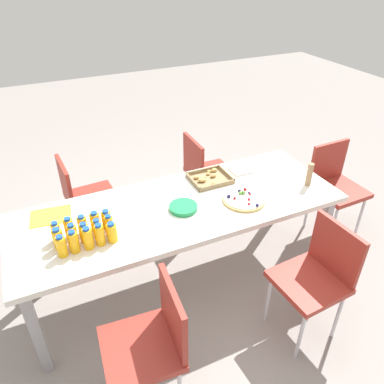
{
  "coord_description": "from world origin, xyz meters",
  "views": [
    {
      "loc": [
        -0.81,
        -1.94,
        2.21
      ],
      "look_at": [
        0.13,
        0.09,
        0.75
      ],
      "focal_mm": 34.76,
      "sensor_mm": 36.0,
      "label": 1
    }
  ],
  "objects": [
    {
      "name": "juice_bottle_14",
      "position": [
        -0.52,
        -0.03,
        0.79
      ],
      "size": [
        0.06,
        0.06,
        0.13
      ],
      "color": "#FAAE14",
      "rests_on": "party_table"
    },
    {
      "name": "juice_bottle_0",
      "position": [
        -0.81,
        -0.18,
        0.8
      ],
      "size": [
        0.06,
        0.06,
        0.14
      ],
      "color": "#F9AF14",
      "rests_on": "party_table"
    },
    {
      "name": "juice_bottle_7",
      "position": [
        -0.67,
        -0.11,
        0.8
      ],
      "size": [
        0.06,
        0.06,
        0.14
      ],
      "color": "#F9AE14",
      "rests_on": "party_table"
    },
    {
      "name": "chair_end",
      "position": [
        1.5,
        0.06,
        0.5
      ],
      "size": [
        0.41,
        0.41,
        0.83
      ],
      "rotation": [
        0.0,
        0.0,
        3.17
      ],
      "color": "maroon",
      "rests_on": "ground_plane"
    },
    {
      "name": "ground_plane",
      "position": [
        0.0,
        0.0,
        0.0
      ],
      "size": [
        12.0,
        12.0,
        0.0
      ],
      "primitive_type": "plane",
      "color": "gray"
    },
    {
      "name": "juice_bottle_3",
      "position": [
        -0.59,
        -0.17,
        0.8
      ],
      "size": [
        0.06,
        0.06,
        0.15
      ],
      "color": "#FAAB14",
      "rests_on": "party_table"
    },
    {
      "name": "juice_bottle_8",
      "position": [
        -0.59,
        -0.1,
        0.79
      ],
      "size": [
        0.06,
        0.06,
        0.13
      ],
      "color": "#F9AD14",
      "rests_on": "party_table"
    },
    {
      "name": "fruit_pizza",
      "position": [
        0.43,
        -0.13,
        0.74
      ],
      "size": [
        0.3,
        0.3,
        0.05
      ],
      "color": "tan",
      "rests_on": "party_table"
    },
    {
      "name": "paper_folder",
      "position": [
        -0.83,
        0.24,
        0.74
      ],
      "size": [
        0.28,
        0.23,
        0.01
      ],
      "primitive_type": "cube",
      "rotation": [
        0.0,
        0.0,
        -0.13
      ],
      "color": "yellow",
      "rests_on": "party_table"
    },
    {
      "name": "plate_stack",
      "position": [
        -0.0,
        -0.05,
        0.75
      ],
      "size": [
        0.19,
        0.19,
        0.03
      ],
      "color": "#1E8C4C",
      "rests_on": "party_table"
    },
    {
      "name": "juice_bottle_9",
      "position": [
        -0.52,
        -0.11,
        0.8
      ],
      "size": [
        0.05,
        0.05,
        0.15
      ],
      "color": "#FAAD14",
      "rests_on": "party_table"
    },
    {
      "name": "chair_far_left",
      "position": [
        -0.55,
        0.77,
        0.5
      ],
      "size": [
        0.42,
        0.42,
        0.83
      ],
      "rotation": [
        0.0,
        0.0,
        -1.51
      ],
      "color": "maroon",
      "rests_on": "ground_plane"
    },
    {
      "name": "chair_near_right",
      "position": [
        0.62,
        -0.74,
        0.5
      ],
      "size": [
        0.42,
        0.42,
        0.83
      ],
      "rotation": [
        0.0,
        0.0,
        1.63
      ],
      "color": "maroon",
      "rests_on": "ground_plane"
    },
    {
      "name": "juice_bottle_5",
      "position": [
        -0.82,
        -0.1,
        0.8
      ],
      "size": [
        0.06,
        0.06,
        0.14
      ],
      "color": "#FAAE14",
      "rests_on": "party_table"
    },
    {
      "name": "cardboard_tube",
      "position": [
        0.97,
        -0.16,
        0.82
      ],
      "size": [
        0.04,
        0.04,
        0.18
      ],
      "primitive_type": "cylinder",
      "color": "#9E7A56",
      "rests_on": "party_table"
    },
    {
      "name": "napkin_stack",
      "position": [
        0.62,
        0.24,
        0.74
      ],
      "size": [
        0.15,
        0.15,
        0.02
      ],
      "primitive_type": "cube",
      "color": "white",
      "rests_on": "party_table"
    },
    {
      "name": "juice_bottle_12",
      "position": [
        -0.66,
        -0.03,
        0.79
      ],
      "size": [
        0.06,
        0.06,
        0.13
      ],
      "color": "#F9AE14",
      "rests_on": "party_table"
    },
    {
      "name": "juice_bottle_10",
      "position": [
        -0.82,
        -0.02,
        0.79
      ],
      "size": [
        0.06,
        0.06,
        0.13
      ],
      "color": "#F9AF14",
      "rests_on": "party_table"
    },
    {
      "name": "party_table",
      "position": [
        0.0,
        0.0,
        0.67
      ],
      "size": [
        2.28,
        0.81,
        0.73
      ],
      "color": "silver",
      "rests_on": "ground_plane"
    },
    {
      "name": "chair_far_right",
      "position": [
        0.55,
        0.72,
        0.5
      ],
      "size": [
        0.4,
        0.4,
        0.83
      ],
      "rotation": [
        0.0,
        0.0,
        -1.58
      ],
      "color": "maroon",
      "rests_on": "ground_plane"
    },
    {
      "name": "juice_bottle_11",
      "position": [
        -0.74,
        -0.03,
        0.8
      ],
      "size": [
        0.06,
        0.06,
        0.15
      ],
      "color": "#FAAC14",
      "rests_on": "party_table"
    },
    {
      "name": "juice_bottle_2",
      "position": [
        -0.66,
        -0.18,
        0.8
      ],
      "size": [
        0.06,
        0.06,
        0.15
      ],
      "color": "#F9AF14",
      "rests_on": "party_table"
    },
    {
      "name": "juice_bottle_1",
      "position": [
        -0.74,
        -0.17,
        0.8
      ],
      "size": [
        0.06,
        0.06,
        0.15
      ],
      "color": "#F9AC14",
      "rests_on": "party_table"
    },
    {
      "name": "juice_bottle_6",
      "position": [
        -0.73,
        -0.1,
        0.8
      ],
      "size": [
        0.06,
        0.06,
        0.15
      ],
      "color": "#FAAC14",
      "rests_on": "party_table"
    },
    {
      "name": "snack_tray",
      "position": [
        0.33,
        0.22,
        0.75
      ],
      "size": [
        0.3,
        0.26,
        0.04
      ],
      "color": "olive",
      "rests_on": "party_table"
    },
    {
      "name": "chair_near_left",
      "position": [
        -0.49,
        -0.75,
        0.5
      ],
      "size": [
        0.43,
        0.43,
        0.83
      ],
      "rotation": [
        0.0,
        0.0,
        1.49
      ],
      "color": "maroon",
      "rests_on": "ground_plane"
    },
    {
      "name": "juice_bottle_4",
      "position": [
        -0.52,
        -0.17,
        0.79
      ],
      "size": [
        0.06,
        0.06,
        0.13
      ],
      "color": "#FAAF14",
      "rests_on": "party_table"
    },
    {
      "name": "juice_bottle_13",
      "position": [
        -0.59,
        -0.03,
        0.8
      ],
      "size": [
        0.06,
        0.06,
        0.14
      ],
      "color": "#FAAB14",
      "rests_on": "party_table"
    }
  ]
}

